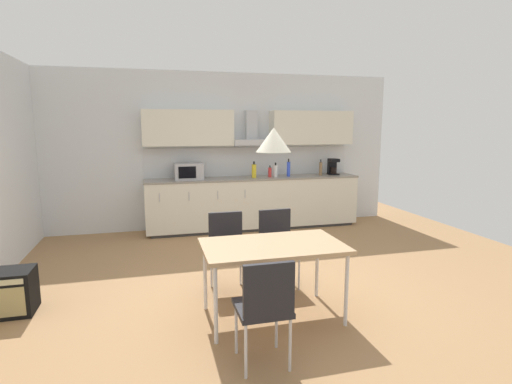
# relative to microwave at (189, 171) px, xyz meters

# --- Properties ---
(ground_plane) EXTENTS (8.51, 8.97, 0.02)m
(ground_plane) POSITION_rel_microwave_xyz_m (0.44, -2.69, -1.08)
(ground_plane) COLOR #9E754C
(wall_back) EXTENTS (6.81, 0.10, 2.77)m
(wall_back) POSITION_rel_microwave_xyz_m (0.44, 0.35, 0.32)
(wall_back) COLOR silver
(wall_back) RESTS_ON ground_plane
(kitchen_counter) EXTENTS (3.81, 0.62, 0.93)m
(kitchen_counter) POSITION_rel_microwave_xyz_m (1.15, 0.00, -0.60)
(kitchen_counter) COLOR #333333
(kitchen_counter) RESTS_ON ground_plane
(backsplash_tile) EXTENTS (3.79, 0.02, 0.52)m
(backsplash_tile) POSITION_rel_microwave_xyz_m (1.15, 0.29, 0.12)
(backsplash_tile) COLOR silver
(backsplash_tile) RESTS_ON kitchen_counter
(upper_wall_cabinets) EXTENTS (3.79, 0.40, 0.61)m
(upper_wall_cabinets) POSITION_rel_microwave_xyz_m (1.15, 0.13, 0.72)
(upper_wall_cabinets) COLOR silver
(microwave) EXTENTS (0.48, 0.35, 0.28)m
(microwave) POSITION_rel_microwave_xyz_m (0.00, 0.00, 0.00)
(microwave) COLOR #ADADB2
(microwave) RESTS_ON kitchen_counter
(coffee_maker) EXTENTS (0.18, 0.19, 0.30)m
(coffee_maker) POSITION_rel_microwave_xyz_m (2.69, 0.03, 0.01)
(coffee_maker) COLOR black
(coffee_maker) RESTS_ON kitchen_counter
(bottle_yellow) EXTENTS (0.08, 0.08, 0.29)m
(bottle_yellow) POSITION_rel_microwave_xyz_m (1.14, -0.05, -0.02)
(bottle_yellow) COLOR yellow
(bottle_yellow) RESTS_ON kitchen_counter
(bottle_white) EXTENTS (0.08, 0.08, 0.25)m
(bottle_white) POSITION_rel_microwave_xyz_m (1.54, -0.02, -0.03)
(bottle_white) COLOR white
(bottle_white) RESTS_ON kitchen_counter
(bottle_blue) EXTENTS (0.06, 0.06, 0.32)m
(bottle_blue) POSITION_rel_microwave_xyz_m (1.79, -0.03, -0.00)
(bottle_blue) COLOR blue
(bottle_blue) RESTS_ON kitchen_counter
(bottle_brown) EXTENTS (0.06, 0.06, 0.29)m
(bottle_brown) POSITION_rel_microwave_xyz_m (2.41, -0.04, -0.01)
(bottle_brown) COLOR brown
(bottle_brown) RESTS_ON kitchen_counter
(bottle_red) EXTENTS (0.06, 0.06, 0.20)m
(bottle_red) POSITION_rel_microwave_xyz_m (1.44, -0.03, -0.05)
(bottle_red) COLOR red
(bottle_red) RESTS_ON kitchen_counter
(dining_table) EXTENTS (1.33, 0.79, 0.73)m
(dining_table) POSITION_rel_microwave_xyz_m (0.47, -3.37, -0.39)
(dining_table) COLOR tan
(dining_table) RESTS_ON ground_plane
(chair_far_left) EXTENTS (0.41, 0.41, 0.87)m
(chair_far_left) POSITION_rel_microwave_xyz_m (0.17, -2.59, -0.53)
(chair_far_left) COLOR black
(chair_far_left) RESTS_ON ground_plane
(chair_near_left) EXTENTS (0.40, 0.40, 0.87)m
(chair_near_left) POSITION_rel_microwave_xyz_m (0.17, -4.15, -0.53)
(chair_near_left) COLOR black
(chair_near_left) RESTS_ON ground_plane
(chair_far_right) EXTENTS (0.41, 0.41, 0.87)m
(chair_far_right) POSITION_rel_microwave_xyz_m (0.76, -2.59, -0.53)
(chair_far_right) COLOR black
(chair_far_right) RESTS_ON ground_plane
(guitar_amp) EXTENTS (0.52, 0.37, 0.44)m
(guitar_amp) POSITION_rel_microwave_xyz_m (-2.04, -2.64, -0.85)
(guitar_amp) COLOR black
(guitar_amp) RESTS_ON ground_plane
(pendant_lamp) EXTENTS (0.32, 0.32, 0.22)m
(pendant_lamp) POSITION_rel_microwave_xyz_m (0.47, -3.37, 0.64)
(pendant_lamp) COLOR silver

